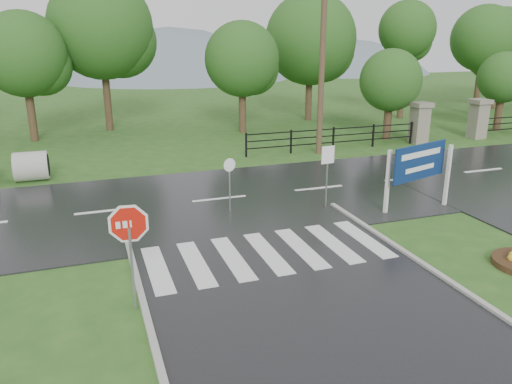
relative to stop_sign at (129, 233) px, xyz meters
name	(u,v)px	position (x,y,z in m)	size (l,w,h in m)	color
ground	(363,363)	(3.73, -3.33, -1.80)	(120.00, 120.00, 0.00)	#2B561C
main_road	(219,200)	(3.73, 6.67, -1.80)	(90.00, 8.00, 0.04)	black
crosswalk	(268,253)	(3.73, 1.67, -1.74)	(6.50, 2.80, 0.02)	silver
pillar_west	(420,122)	(16.73, 12.67, -0.62)	(1.00, 1.00, 2.24)	gray
pillar_east	(478,118)	(20.73, 12.67, -0.62)	(1.00, 1.00, 2.24)	gray
fence_west	(333,136)	(11.48, 12.67, -1.07)	(9.58, 0.08, 1.20)	black
hills	(146,185)	(7.22, 61.67, -17.33)	(102.00, 48.00, 48.00)	slate
treeline	(176,131)	(4.73, 20.67, -1.80)	(83.20, 5.20, 10.00)	#204E18
stop_sign	(129,233)	(0.00, 0.00, 0.00)	(1.14, 0.15, 2.57)	#939399
estate_billboard	(420,165)	(9.82, 3.43, -0.22)	(2.54, 0.85, 2.30)	silver
reg_sign_small	(327,165)	(6.95, 4.56, -0.24)	(0.49, 0.08, 2.21)	#939399
reg_sign_round	(230,178)	(3.70, 5.18, -0.56)	(0.43, 0.14, 1.91)	#939399
utility_pole_east	(322,67)	(10.41, 12.17, 2.48)	(1.50, 0.28, 8.41)	#473523
entrance_tree_left	(391,81)	(15.69, 14.17, 1.50)	(3.43, 3.43, 5.04)	#3D2B1C
entrance_tree_right	(504,78)	(23.67, 14.17, 1.43)	(3.05, 3.05, 4.78)	#3D2B1C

